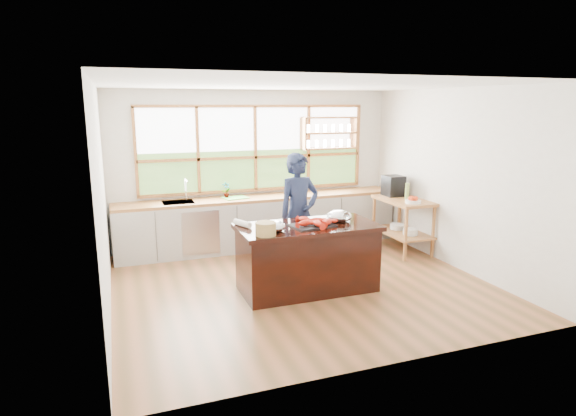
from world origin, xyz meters
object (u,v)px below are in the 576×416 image
wicker_basket (266,229)px  island (307,258)px  cook (299,213)px  espresso_machine (393,186)px

wicker_basket → island: bearing=23.6°
cook → wicker_basket: bearing=-138.8°
island → espresso_machine: 2.69m
island → espresso_machine: size_ratio=5.29×
espresso_machine → wicker_basket: espresso_machine is taller
island → wicker_basket: wicker_basket is taller
wicker_basket → espresso_machine: bearing=31.1°
cook → espresso_machine: (2.03, 0.70, 0.19)m
island → espresso_machine: bearing=33.1°
cook → espresso_machine: cook is taller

